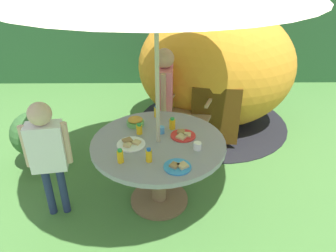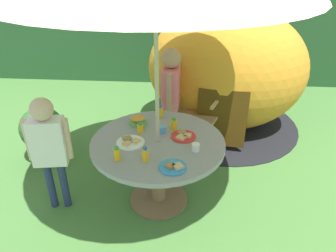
# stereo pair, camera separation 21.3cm
# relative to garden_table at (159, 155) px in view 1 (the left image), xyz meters

# --- Properties ---
(ground_plane) EXTENTS (10.00, 10.00, 0.02)m
(ground_plane) POSITION_rel_garden_table_xyz_m (0.00, 0.00, -0.57)
(ground_plane) COLOR #477A38
(hedge_backdrop) EXTENTS (9.00, 0.70, 1.66)m
(hedge_backdrop) POSITION_rel_garden_table_xyz_m (0.00, 3.59, 0.27)
(hedge_backdrop) COLOR #234C28
(hedge_backdrop) RESTS_ON ground_plane
(garden_table) EXTENTS (1.24, 1.24, 0.71)m
(garden_table) POSITION_rel_garden_table_xyz_m (0.00, 0.00, 0.00)
(garden_table) COLOR brown
(garden_table) RESTS_ON ground_plane
(wooden_chair) EXTENTS (0.64, 0.64, 1.04)m
(wooden_chair) POSITION_rel_garden_table_xyz_m (0.43, 1.15, 0.02)
(wooden_chair) COLOR tan
(wooden_chair) RESTS_ON ground_plane
(dome_tent) EXTENTS (2.36, 2.36, 1.66)m
(dome_tent) POSITION_rel_garden_table_xyz_m (0.75, 1.68, 0.26)
(dome_tent) COLOR orange
(dome_tent) RESTS_ON ground_plane
(potted_plant) EXTENTS (0.51, 0.51, 0.67)m
(potted_plant) POSITION_rel_garden_table_xyz_m (-1.43, 0.65, -0.17)
(potted_plant) COLOR brown
(potted_plant) RESTS_ON ground_plane
(child_in_pink_shirt) EXTENTS (0.22, 0.44, 1.30)m
(child_in_pink_shirt) POSITION_rel_garden_table_xyz_m (0.06, 0.96, 0.27)
(child_in_pink_shirt) COLOR #3F3F47
(child_in_pink_shirt) RESTS_ON ground_plane
(child_in_white_shirt) EXTENTS (0.40, 0.21, 1.17)m
(child_in_white_shirt) POSITION_rel_garden_table_xyz_m (-0.97, -0.15, 0.19)
(child_in_white_shirt) COLOR navy
(child_in_white_shirt) RESTS_ON ground_plane
(snack_bowl) EXTENTS (0.17, 0.17, 0.08)m
(snack_bowl) POSITION_rel_garden_table_xyz_m (-0.23, 0.31, 0.19)
(snack_bowl) COLOR #66B259
(snack_bowl) RESTS_ON garden_table
(plate_far_right) EXTENTS (0.24, 0.24, 0.03)m
(plate_far_right) POSITION_rel_garden_table_xyz_m (0.23, 0.09, 0.16)
(plate_far_right) COLOR red
(plate_far_right) RESTS_ON garden_table
(plate_far_left) EXTENTS (0.23, 0.23, 0.03)m
(plate_far_left) POSITION_rel_garden_table_xyz_m (0.16, -0.40, 0.16)
(plate_far_left) COLOR #338CD8
(plate_far_left) RESTS_ON garden_table
(plate_mid_left) EXTENTS (0.26, 0.26, 0.03)m
(plate_mid_left) POSITION_rel_garden_table_xyz_m (-0.25, -0.05, 0.16)
(plate_mid_left) COLOR white
(plate_mid_left) RESTS_ON garden_table
(juice_bottle_near_left) EXTENTS (0.06, 0.06, 0.12)m
(juice_bottle_near_left) POSITION_rel_garden_table_xyz_m (0.13, 0.24, 0.20)
(juice_bottle_near_left) COLOR yellow
(juice_bottle_near_left) RESTS_ON garden_table
(juice_bottle_near_right) EXTENTS (0.05, 0.05, 0.13)m
(juice_bottle_near_right) POSITION_rel_garden_table_xyz_m (-0.07, -0.31, 0.21)
(juice_bottle_near_right) COLOR yellow
(juice_bottle_near_right) RESTS_ON garden_table
(juice_bottle_center_front) EXTENTS (0.05, 0.05, 0.12)m
(juice_bottle_center_front) POSITION_rel_garden_table_xyz_m (-0.31, -0.32, 0.21)
(juice_bottle_center_front) COLOR yellow
(juice_bottle_center_front) RESTS_ON garden_table
(juice_bottle_center_back) EXTENTS (0.06, 0.06, 0.11)m
(juice_bottle_center_back) POSITION_rel_garden_table_xyz_m (-0.18, 0.14, 0.20)
(juice_bottle_center_back) COLOR yellow
(juice_bottle_center_back) RESTS_ON garden_table
(juice_bottle_mid_right) EXTENTS (0.06, 0.06, 0.13)m
(juice_bottle_mid_right) POSITION_rel_garden_table_xyz_m (-0.02, 0.49, 0.21)
(juice_bottle_mid_right) COLOR yellow
(juice_bottle_mid_right) RESTS_ON garden_table
(cup_near) EXTENTS (0.06, 0.06, 0.07)m
(cup_near) POSITION_rel_garden_table_xyz_m (0.03, 0.15, 0.18)
(cup_near) COLOR #4C99D8
(cup_near) RESTS_ON garden_table
(cup_far) EXTENTS (0.07, 0.07, 0.07)m
(cup_far) POSITION_rel_garden_table_xyz_m (0.35, -0.14, 0.18)
(cup_far) COLOR white
(cup_far) RESTS_ON garden_table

